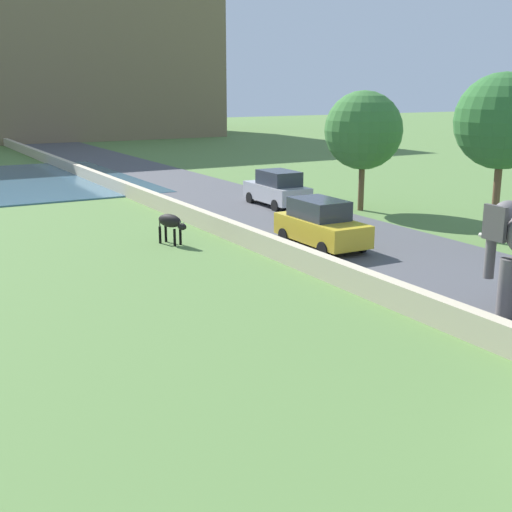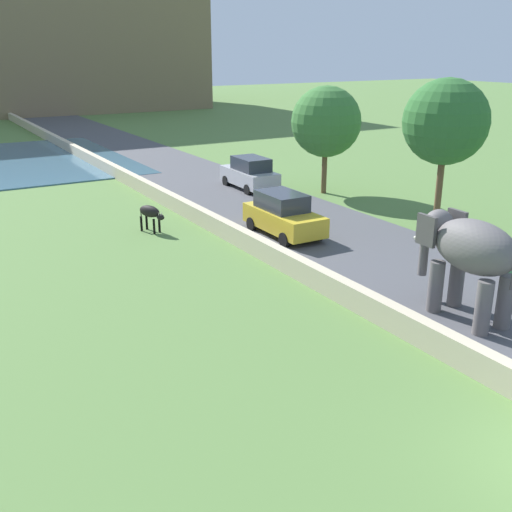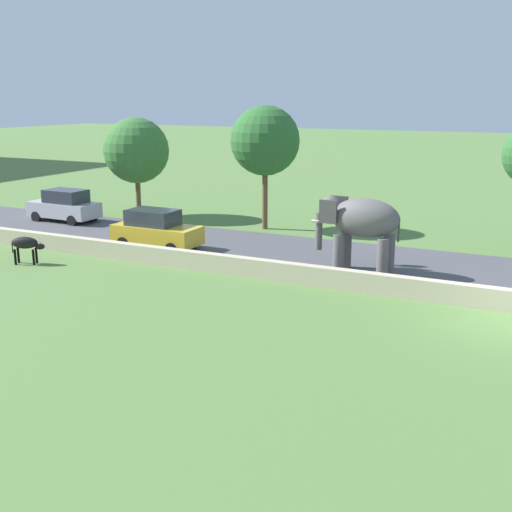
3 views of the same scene
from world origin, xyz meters
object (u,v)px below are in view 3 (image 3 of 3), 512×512
(elephant, at_px, (359,223))
(person_beside_elephant, at_px, (381,245))
(car_yellow, at_px, (156,230))
(car_silver, at_px, (65,206))
(cow_black, at_px, (26,244))

(elephant, xyz_separation_m, person_beside_elephant, (1.49, -0.50, -1.16))
(elephant, bearing_deg, car_yellow, 90.04)
(elephant, relative_size, car_silver, 0.86)
(car_silver, bearing_deg, car_yellow, -110.95)
(person_beside_elephant, bearing_deg, car_silver, 84.81)
(car_yellow, height_order, cow_black, car_yellow)
(cow_black, bearing_deg, person_beside_elephant, -65.42)
(car_silver, relative_size, car_yellow, 1.01)
(elephant, bearing_deg, person_beside_elephant, -18.68)
(elephant, bearing_deg, car_silver, 79.92)
(car_yellow, bearing_deg, elephant, -89.96)
(person_beside_elephant, relative_size, cow_black, 1.16)
(car_yellow, bearing_deg, cow_black, 144.19)
(person_beside_elephant, xyz_separation_m, cow_black, (-6.05, 13.24, -0.04))
(elephant, height_order, person_beside_elephant, elephant)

